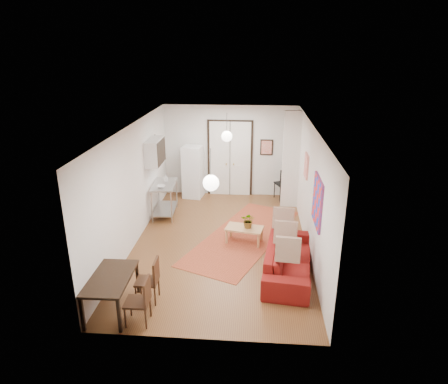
# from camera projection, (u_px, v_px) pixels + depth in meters

# --- Properties ---
(floor) EXTENTS (7.00, 7.00, 0.00)m
(floor) POSITION_uv_depth(u_px,v_px,m) (221.00, 242.00, 9.94)
(floor) COLOR brown
(floor) RESTS_ON ground
(ceiling) EXTENTS (4.20, 7.00, 0.02)m
(ceiling) POSITION_uv_depth(u_px,v_px,m) (220.00, 127.00, 8.94)
(ceiling) COLOR silver
(ceiling) RESTS_ON wall_back
(wall_back) EXTENTS (4.20, 0.02, 2.90)m
(wall_back) POSITION_uv_depth(u_px,v_px,m) (230.00, 151.00, 12.71)
(wall_back) COLOR silver
(wall_back) RESTS_ON floor
(wall_front) EXTENTS (4.20, 0.02, 2.90)m
(wall_front) POSITION_uv_depth(u_px,v_px,m) (201.00, 263.00, 6.16)
(wall_front) COLOR silver
(wall_front) RESTS_ON floor
(wall_left) EXTENTS (0.02, 7.00, 2.90)m
(wall_left) POSITION_uv_depth(u_px,v_px,m) (134.00, 185.00, 9.60)
(wall_left) COLOR silver
(wall_left) RESTS_ON floor
(wall_right) EXTENTS (0.02, 7.00, 2.90)m
(wall_right) POSITION_uv_depth(u_px,v_px,m) (310.00, 190.00, 9.28)
(wall_right) COLOR silver
(wall_right) RESTS_ON floor
(double_doors) EXTENTS (1.44, 0.06, 2.50)m
(double_doors) POSITION_uv_depth(u_px,v_px,m) (230.00, 159.00, 12.76)
(double_doors) COLOR white
(double_doors) RESTS_ON wall_back
(stub_partition) EXTENTS (0.50, 0.10, 2.90)m
(stub_partition) POSITION_uv_depth(u_px,v_px,m) (291.00, 160.00, 11.69)
(stub_partition) COLOR silver
(stub_partition) RESTS_ON floor
(wall_cabinet) EXTENTS (0.35, 1.00, 0.70)m
(wall_cabinet) POSITION_uv_depth(u_px,v_px,m) (155.00, 152.00, 10.83)
(wall_cabinet) COLOR silver
(wall_cabinet) RESTS_ON wall_left
(painting_popart) EXTENTS (0.05, 1.00, 1.00)m
(painting_popart) POSITION_uv_depth(u_px,v_px,m) (317.00, 202.00, 8.05)
(painting_popart) COLOR red
(painting_popart) RESTS_ON wall_right
(painting_abstract) EXTENTS (0.05, 0.50, 0.60)m
(painting_abstract) POSITION_uv_depth(u_px,v_px,m) (306.00, 166.00, 9.91)
(painting_abstract) COLOR #F9E7D0
(painting_abstract) RESTS_ON wall_right
(poster_back) EXTENTS (0.40, 0.03, 0.50)m
(poster_back) POSITION_uv_depth(u_px,v_px,m) (267.00, 147.00, 12.55)
(poster_back) COLOR red
(poster_back) RESTS_ON wall_back
(print_left) EXTENTS (0.03, 0.44, 0.54)m
(print_left) POSITION_uv_depth(u_px,v_px,m) (154.00, 146.00, 11.29)
(print_left) COLOR #97673F
(print_left) RESTS_ON wall_left
(pendant_back) EXTENTS (0.30, 0.30, 0.80)m
(pendant_back) POSITION_uv_depth(u_px,v_px,m) (227.00, 136.00, 11.03)
(pendant_back) COLOR white
(pendant_back) RESTS_ON ceiling
(pendant_front) EXTENTS (0.30, 0.30, 0.80)m
(pendant_front) POSITION_uv_depth(u_px,v_px,m) (211.00, 183.00, 7.29)
(pendant_front) COLOR white
(pendant_front) RESTS_ON ceiling
(kilim_rug) EXTENTS (3.12, 4.54, 0.01)m
(kilim_rug) POSITION_uv_depth(u_px,v_px,m) (244.00, 236.00, 10.27)
(kilim_rug) COLOR #A8442A
(kilim_rug) RESTS_ON floor
(sofa) EXTENTS (2.47, 1.22, 0.69)m
(sofa) POSITION_uv_depth(u_px,v_px,m) (289.00, 259.00, 8.49)
(sofa) COLOR maroon
(sofa) RESTS_ON floor
(coffee_table) EXTENTS (0.98, 0.67, 0.40)m
(coffee_table) POSITION_uv_depth(u_px,v_px,m) (244.00, 229.00, 9.84)
(coffee_table) COLOR tan
(coffee_table) RESTS_ON floor
(potted_plant) EXTENTS (0.41, 0.37, 0.39)m
(potted_plant) POSITION_uv_depth(u_px,v_px,m) (249.00, 220.00, 9.75)
(potted_plant) COLOR #2D5E2A
(potted_plant) RESTS_ON coffee_table
(kitchen_counter) EXTENTS (0.69, 1.27, 0.95)m
(kitchen_counter) POSITION_uv_depth(u_px,v_px,m) (165.00, 195.00, 11.36)
(kitchen_counter) COLOR #AEB1B3
(kitchen_counter) RESTS_ON floor
(bowl) EXTENTS (0.24, 0.24, 0.05)m
(bowl) POSITION_uv_depth(u_px,v_px,m) (161.00, 186.00, 10.96)
(bowl) COLOR white
(bowl) RESTS_ON kitchen_counter
(soap_bottle) EXTENTS (0.10, 0.09, 0.20)m
(soap_bottle) POSITION_uv_depth(u_px,v_px,m) (166.00, 178.00, 11.45)
(soap_bottle) COLOR teal
(soap_bottle) RESTS_ON kitchen_counter
(fridge) EXTENTS (0.66, 0.66, 1.66)m
(fridge) POSITION_uv_depth(u_px,v_px,m) (193.00, 172.00, 12.69)
(fridge) COLOR white
(fridge) RESTS_ON floor
(dining_table) EXTENTS (0.75, 1.29, 0.71)m
(dining_table) POSITION_uv_depth(u_px,v_px,m) (110.00, 281.00, 7.19)
(dining_table) COLOR black
(dining_table) RESTS_ON floor
(dining_chair_near) EXTENTS (0.43, 0.59, 0.88)m
(dining_chair_near) POSITION_uv_depth(u_px,v_px,m) (148.00, 275.00, 7.60)
(dining_chair_near) COLOR #382312
(dining_chair_near) RESTS_ON floor
(dining_chair_far) EXTENTS (0.43, 0.59, 0.88)m
(dining_chair_far) POSITION_uv_depth(u_px,v_px,m) (138.00, 295.00, 6.99)
(dining_chair_far) COLOR #382312
(dining_chair_far) RESTS_ON floor
(black_side_chair) EXTENTS (0.63, 0.64, 1.05)m
(black_side_chair) POSITION_uv_depth(u_px,v_px,m) (284.00, 180.00, 12.64)
(black_side_chair) COLOR black
(black_side_chair) RESTS_ON floor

